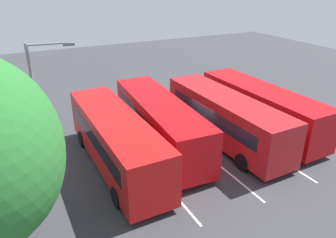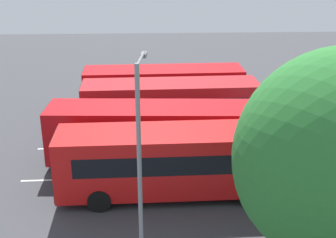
# 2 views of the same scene
# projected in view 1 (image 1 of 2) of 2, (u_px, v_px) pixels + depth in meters

# --- Properties ---
(ground_plane) EXTENTS (67.03, 67.03, 0.00)m
(ground_plane) POSITION_uv_depth(u_px,v_px,m) (191.00, 143.00, 20.55)
(ground_plane) COLOR #38383D
(bus_far_left) EXTENTS (10.27, 2.83, 3.05)m
(bus_far_left) POSITION_uv_depth(u_px,v_px,m) (260.00, 107.00, 21.64)
(bus_far_left) COLOR #B70C11
(bus_far_left) RESTS_ON ground
(bus_center_left) EXTENTS (10.27, 2.84, 3.05)m
(bus_center_left) POSITION_uv_depth(u_px,v_px,m) (225.00, 117.00, 20.15)
(bus_center_left) COLOR #AD191E
(bus_center_left) RESTS_ON ground
(bus_center_right) EXTENTS (10.32, 3.01, 3.05)m
(bus_center_right) POSITION_uv_depth(u_px,v_px,m) (160.00, 121.00, 19.50)
(bus_center_right) COLOR #B70C11
(bus_center_right) RESTS_ON ground
(bus_far_right) EXTENTS (10.26, 2.80, 3.05)m
(bus_far_right) POSITION_uv_depth(u_px,v_px,m) (116.00, 139.00, 17.39)
(bus_far_right) COLOR red
(bus_far_right) RESTS_ON ground
(pedestrian) EXTENTS (0.42, 0.42, 1.80)m
(pedestrian) POSITION_uv_depth(u_px,v_px,m) (180.00, 93.00, 26.01)
(pedestrian) COLOR #232833
(pedestrian) RESTS_ON ground
(street_lamp) EXTENTS (0.42, 2.31, 6.96)m
(street_lamp) POSITION_uv_depth(u_px,v_px,m) (41.00, 101.00, 16.20)
(street_lamp) COLOR gray
(street_lamp) RESTS_ON ground
(lane_stripe_outer_left) EXTENTS (13.45, 0.37, 0.01)m
(lane_stripe_outer_left) POSITION_uv_depth(u_px,v_px,m) (236.00, 132.00, 21.99)
(lane_stripe_outer_left) COLOR silver
(lane_stripe_outer_left) RESTS_ON ground
(lane_stripe_inner_left) EXTENTS (13.45, 0.37, 0.01)m
(lane_stripe_inner_left) POSITION_uv_depth(u_px,v_px,m) (191.00, 143.00, 20.55)
(lane_stripe_inner_left) COLOR silver
(lane_stripe_inner_left) RESTS_ON ground
(lane_stripe_inner_right) EXTENTS (13.45, 0.37, 0.01)m
(lane_stripe_inner_right) POSITION_uv_depth(u_px,v_px,m) (141.00, 155.00, 19.12)
(lane_stripe_inner_right) COLOR silver
(lane_stripe_inner_right) RESTS_ON ground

